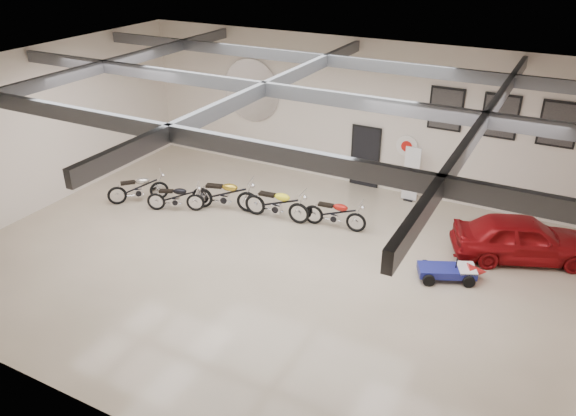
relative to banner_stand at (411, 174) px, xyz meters
The scene contains 19 objects.
floor 6.02m from the banner_stand, 112.30° to the right, with size 16.00×12.00×0.01m, color tan.
ceiling 7.20m from the banner_stand, 112.30° to the right, with size 16.00×12.00×0.01m, color gray.
back_wall 2.79m from the banner_stand, 167.50° to the left, with size 16.00×0.02×5.00m, color beige.
left_wall 11.74m from the banner_stand, 151.80° to the right, with size 0.02×12.00×5.00m, color beige.
ceiling_beams 7.06m from the banner_stand, 112.30° to the right, with size 15.80×11.80×0.32m, color #4F5256, non-canonical shape.
door 1.82m from the banner_stand, 165.62° to the left, with size 0.92×0.08×2.10m, color black.
logo_plaque 6.54m from the banner_stand, behind, with size 2.30×0.06×1.16m, color silver, non-canonical shape.
poster_left 2.34m from the banner_stand, 31.72° to the left, with size 1.05×0.08×1.35m, color black, non-canonical shape.
poster_mid 3.22m from the banner_stand, 11.10° to the left, with size 1.05×0.08×1.35m, color black, non-canonical shape.
poster_right 4.52m from the banner_stand, ahead, with size 1.05×0.08×1.35m, color black, non-canonical shape.
oil_sign 0.96m from the banner_stand, 128.33° to the left, with size 0.72×0.10×0.72m, color white, non-canonical shape.
banner_stand is the anchor object (origin of this frame).
motorcycle_silver 8.92m from the banner_stand, 151.64° to the right, with size 1.92×0.60×1.00m, color silver, non-canonical shape.
motorcycle_black 7.62m from the banner_stand, 146.71° to the right, with size 1.80×0.56×0.94m, color silver, non-canonical shape.
motorcycle_gold 6.07m from the banner_stand, 145.81° to the right, with size 2.15×0.67×1.12m, color silver, non-canonical shape.
motorcycle_yellow 4.56m from the banner_stand, 135.35° to the right, with size 2.11×0.65×1.10m, color silver, non-canonical shape.
motorcycle_red 3.25m from the banner_stand, 116.40° to the right, with size 1.91×0.59×0.99m, color silver, non-canonical shape.
go_kart 4.68m from the banner_stand, 59.49° to the right, with size 1.77×0.79×0.64m, color navy, non-canonical shape.
vintage_car 4.31m from the banner_stand, 29.42° to the right, with size 3.67×1.48×1.25m, color maroon.
Camera 1 is at (6.51, -11.16, 8.16)m, focal length 35.00 mm.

